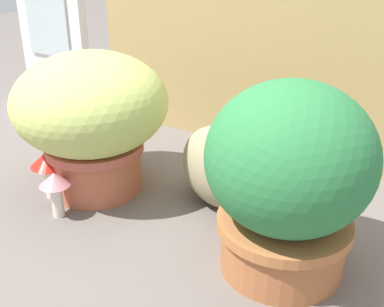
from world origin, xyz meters
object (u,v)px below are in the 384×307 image
at_px(grass_planter, 91,115).
at_px(cat, 224,165).
at_px(mushroom_ornament_pink, 55,185).
at_px(mushroom_ornament_red, 50,163).
at_px(leafy_planter, 288,177).

bearing_deg(grass_planter, cat, 17.94).
height_order(mushroom_ornament_pink, mushroom_ornament_red, mushroom_ornament_red).
distance_m(grass_planter, mushroom_ornament_pink, 0.22).
bearing_deg(mushroom_ornament_red, cat, 26.90).
bearing_deg(mushroom_ornament_red, leafy_planter, 4.98).
xyz_separation_m(cat, mushroom_ornament_red, (-0.43, -0.22, -0.02)).
distance_m(mushroom_ornament_pink, mushroom_ornament_red, 0.11).
relative_size(grass_planter, mushroom_ornament_pink, 3.35).
bearing_deg(mushroom_ornament_pink, cat, 39.83).
height_order(leafy_planter, cat, leafy_planter).
xyz_separation_m(leafy_planter, mushroom_ornament_pink, (-0.57, -0.12, -0.13)).
height_order(grass_planter, cat, grass_planter).
distance_m(grass_planter, leafy_planter, 0.59).
xyz_separation_m(grass_planter, cat, (0.35, 0.11, -0.11)).
bearing_deg(mushroom_ornament_red, mushroom_ornament_pink, -36.50).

